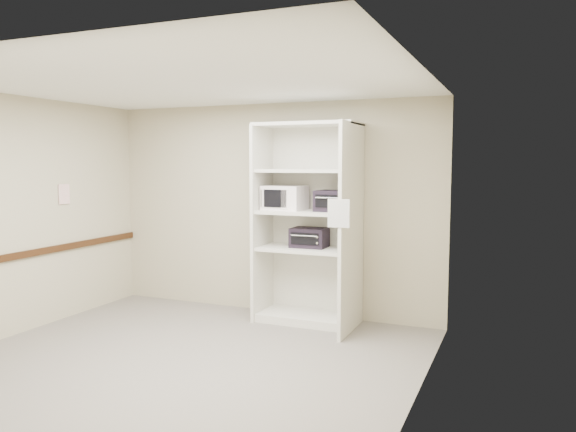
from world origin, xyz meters
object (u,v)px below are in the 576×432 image
at_px(microwave, 285,198).
at_px(toaster_oven_upper, 335,201).
at_px(toaster_oven_lower, 309,238).
at_px(shelving_unit, 311,230).

xyz_separation_m(microwave, toaster_oven_upper, (0.65, -0.00, -0.02)).
distance_m(microwave, toaster_oven_lower, 0.58).
distance_m(shelving_unit, toaster_oven_upper, 0.47).
relative_size(microwave, toaster_oven_upper, 1.13).
bearing_deg(shelving_unit, toaster_oven_lower, 135.11).
height_order(shelving_unit, microwave, shelving_unit).
relative_size(toaster_oven_upper, toaster_oven_lower, 1.02).
bearing_deg(microwave, toaster_oven_upper, 2.99).
xyz_separation_m(shelving_unit, microwave, (-0.35, 0.01, 0.39)).
distance_m(toaster_oven_upper, toaster_oven_lower, 0.57).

